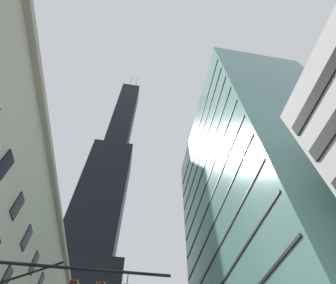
# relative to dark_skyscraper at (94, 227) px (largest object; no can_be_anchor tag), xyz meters

# --- Properties ---
(dark_skyscraper) EXTENTS (27.51, 27.51, 212.17)m
(dark_skyscraper) POSITION_rel_dark_skyscraper_xyz_m (0.00, 0.00, 0.00)
(dark_skyscraper) COLOR black
(dark_skyscraper) RESTS_ON ground
(glass_office_midrise) EXTENTS (18.14, 34.10, 54.48)m
(glass_office_midrise) POSITION_rel_dark_skyscraper_xyz_m (35.29, -59.02, -33.97)
(glass_office_midrise) COLOR slate
(glass_office_midrise) RESTS_ON ground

